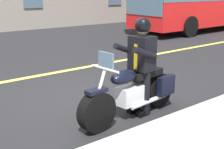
# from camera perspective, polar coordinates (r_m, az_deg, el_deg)

# --- Properties ---
(ground_plane) EXTENTS (80.00, 80.00, 0.00)m
(ground_plane) POSITION_cam_1_polar(r_m,az_deg,el_deg) (6.22, -6.49, -4.38)
(ground_plane) COLOR black
(lane_center_stripe) EXTENTS (60.00, 0.16, 0.01)m
(lane_center_stripe) POSITION_cam_1_polar(r_m,az_deg,el_deg) (7.92, -14.00, -0.19)
(lane_center_stripe) COLOR #E5DB4C
(lane_center_stripe) RESTS_ON ground_plane
(motorcycle_main) EXTENTS (2.22, 0.74, 1.26)m
(motorcycle_main) POSITION_cam_1_polar(r_m,az_deg,el_deg) (5.13, 4.21, -3.47)
(motorcycle_main) COLOR black
(motorcycle_main) RESTS_ON ground_plane
(rider_main) EXTENTS (0.66, 0.60, 1.74)m
(rider_main) POSITION_cam_1_polar(r_m,az_deg,el_deg) (5.11, 5.76, 3.22)
(rider_main) COLOR black
(rider_main) RESTS_ON ground_plane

